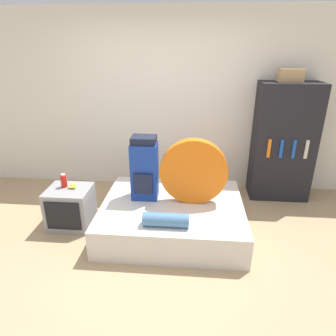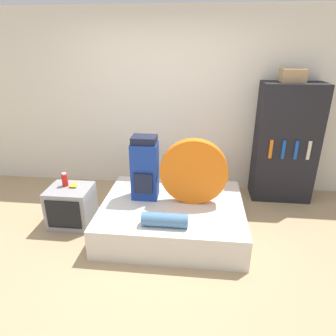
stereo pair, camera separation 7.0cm
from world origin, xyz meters
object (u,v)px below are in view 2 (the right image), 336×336
backpack (145,169)px  bookshelf (286,143)px  television (71,206)px  canister (65,180)px  sleeping_roll (165,220)px  tent_bag (194,172)px  cardboard_box (293,75)px

backpack → bookshelf: bookshelf is taller
television → canister: size_ratio=3.03×
backpack → sleeping_roll: 0.75m
tent_bag → television: tent_bag is taller
sleeping_roll → canister: bearing=157.6°
backpack → bookshelf: bearing=26.1°
sleeping_roll → bookshelf: bookshelf is taller
sleeping_roll → television: size_ratio=0.93×
backpack → sleeping_roll: size_ratio=1.62×
tent_bag → television: size_ratio=1.51×
television → canister: bearing=137.0°
bookshelf → cardboard_box: cardboard_box is taller
sleeping_roll → tent_bag: bearing=63.6°
television → cardboard_box: cardboard_box is taller
canister → cardboard_box: size_ratio=0.56×
sleeping_roll → canister: size_ratio=2.81×
tent_bag → television: 1.58m
television → cardboard_box: size_ratio=1.70×
sleeping_roll → backpack: bearing=116.9°
backpack → tent_bag: 0.59m
backpack → cardboard_box: cardboard_box is taller
backpack → television: 1.05m
backpack → sleeping_roll: (0.31, -0.61, -0.30)m
bookshelf → canister: bearing=-160.8°
sleeping_roll → bookshelf: 2.18m
television → cardboard_box: 3.28m
backpack → canister: 1.00m
television → backpack: bearing=8.9°
cardboard_box → bookshelf: bearing=-44.2°
sleeping_roll → cardboard_box: (1.49, 1.55, 1.30)m
bookshelf → cardboard_box: bearing=135.8°
backpack → cardboard_box: 2.26m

